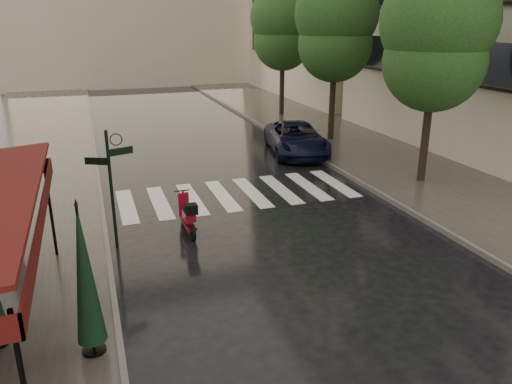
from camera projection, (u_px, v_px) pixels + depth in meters
ground at (185, 296)px, 10.69m from camera, size 120.00×120.00×0.00m
sidewalk_near at (17, 166)px, 20.05m from camera, size 6.00×60.00×0.12m
sidewalk_far at (344, 139)px, 24.52m from camera, size 5.50×60.00×0.12m
curb_near at (96, 159)px, 20.97m from camera, size 0.12×60.00×0.16m
curb_far at (291, 143)px, 23.67m from camera, size 0.12×60.00×0.16m
crosswalk at (237, 194)px, 16.96m from camera, size 7.85×3.20×0.01m
signpost at (111, 180)px, 12.42m from camera, size 1.17×0.29×3.10m
tree_near at (438, 29)px, 16.34m from camera, size 3.80×3.80×7.99m
tree_mid at (336, 20)px, 22.48m from camera, size 3.80×3.80×8.34m
tree_far at (283, 22)px, 28.85m from camera, size 3.80×3.80×8.16m
pedestrian_with_umbrella at (4, 191)px, 12.03m from camera, size 0.91×0.93×2.36m
scooter at (188, 216)px, 13.72m from camera, size 0.43×1.62×1.07m
parked_car at (296, 138)px, 21.89m from camera, size 3.10×5.18×1.35m
parasol_front at (85, 275)px, 8.25m from camera, size 0.50×0.50×2.80m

